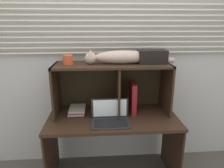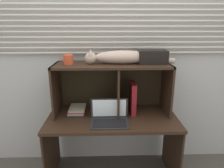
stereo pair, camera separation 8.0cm
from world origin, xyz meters
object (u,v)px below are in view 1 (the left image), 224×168
(small_basket, at_px, (68,60))
(binder_upright, at_px, (133,97))
(cat, at_px, (121,57))
(storage_box, at_px, (152,57))
(laptop, at_px, (110,118))
(book_stack, at_px, (77,110))

(small_basket, bearing_deg, binder_upright, 0.00)
(cat, xyz_separation_m, storage_box, (0.31, -0.00, 0.00))
(laptop, xyz_separation_m, book_stack, (-0.33, 0.22, -0.01))
(laptop, height_order, small_basket, small_basket)
(laptop, height_order, binder_upright, binder_upright)
(cat, relative_size, small_basket, 9.31)
(cat, distance_m, laptop, 0.59)
(cat, height_order, small_basket, cat)
(binder_upright, xyz_separation_m, storage_box, (0.18, 0.00, 0.42))
(binder_upright, distance_m, small_basket, 0.75)
(book_stack, height_order, small_basket, small_basket)
(binder_upright, bearing_deg, book_stack, 179.89)
(cat, xyz_separation_m, binder_upright, (0.13, -0.00, -0.42))
(laptop, relative_size, book_stack, 1.50)
(cat, height_order, binder_upright, cat)
(book_stack, relative_size, storage_box, 0.86)
(small_basket, distance_m, storage_box, 0.82)
(book_stack, bearing_deg, small_basket, -178.94)
(binder_upright, xyz_separation_m, book_stack, (-0.58, 0.00, -0.13))
(binder_upright, height_order, small_basket, small_basket)
(book_stack, distance_m, small_basket, 0.53)
(storage_box, bearing_deg, cat, 180.00)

